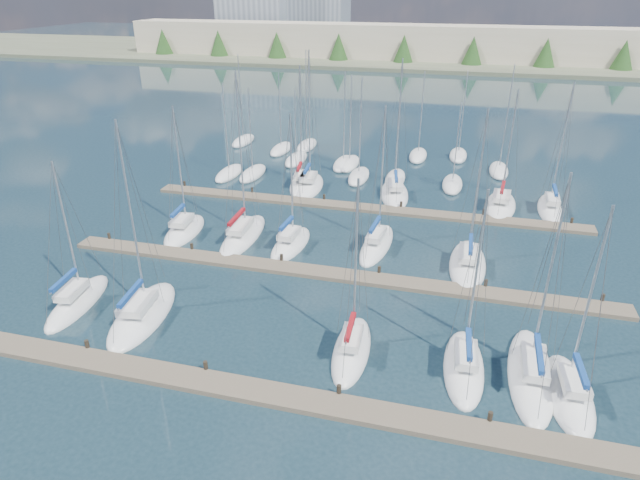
% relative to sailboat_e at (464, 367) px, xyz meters
% --- Properties ---
extents(ground, '(400.00, 400.00, 0.00)m').
position_rel_sailboat_e_xyz_m(ground, '(-10.64, 52.90, -0.19)').
color(ground, '#1F343E').
rests_on(ground, ground).
extents(dock_near, '(44.00, 1.93, 1.10)m').
position_rel_sailboat_e_xyz_m(dock_near, '(-10.64, -5.09, -0.03)').
color(dock_near, '#6B5E4C').
rests_on(dock_near, ground).
extents(dock_mid, '(44.00, 1.93, 1.10)m').
position_rel_sailboat_e_xyz_m(dock_mid, '(-10.64, 8.91, -0.03)').
color(dock_mid, '#6B5E4C').
rests_on(dock_mid, ground).
extents(dock_far, '(44.00, 1.93, 1.10)m').
position_rel_sailboat_e_xyz_m(dock_far, '(-10.64, 22.91, -0.03)').
color(dock_far, '#6B5E4C').
rests_on(dock_far, ground).
extents(sailboat_e, '(2.66, 7.43, 11.90)m').
position_rel_sailboat_e_xyz_m(sailboat_e, '(0.00, 0.00, 0.00)').
color(sailboat_e, white).
rests_on(sailboat_e, ground).
extents(sailboat_h, '(3.44, 7.36, 12.17)m').
position_rel_sailboat_e_xyz_m(sailboat_h, '(-25.19, 13.28, -0.01)').
color(sailboat_h, white).
rests_on(sailboat_h, ground).
extents(sailboat_r, '(2.71, 8.13, 13.23)m').
position_rel_sailboat_e_xyz_m(sailboat_r, '(7.91, 27.41, 0.00)').
color(sailboat_r, white).
rests_on(sailboat_r, ground).
extents(sailboat_g, '(2.76, 7.11, 11.97)m').
position_rel_sailboat_e_xyz_m(sailboat_g, '(5.68, -0.89, 0.00)').
color(sailboat_g, white).
rests_on(sailboat_g, ground).
extents(sailboat_n, '(3.41, 7.82, 13.74)m').
position_rel_sailboat_e_xyz_m(sailboat_n, '(-18.44, 28.00, 0.01)').
color(sailboat_n, white).
rests_on(sailboat_n, ground).
extents(sailboat_c, '(4.32, 8.92, 14.19)m').
position_rel_sailboat_e_xyz_m(sailboat_c, '(-21.46, 0.10, -0.01)').
color(sailboat_c, white).
rests_on(sailboat_c, ground).
extents(sailboat_l, '(2.97, 8.87, 13.32)m').
position_rel_sailboat_e_xyz_m(sailboat_l, '(0.04, 13.24, -0.01)').
color(sailboat_l, white).
rests_on(sailboat_l, ground).
extents(sailboat_o, '(3.82, 8.49, 15.28)m').
position_rel_sailboat_e_xyz_m(sailboat_o, '(-17.39, 27.67, 0.00)').
color(sailboat_o, white).
rests_on(sailboat_o, ground).
extents(sailboat_a, '(3.29, 7.86, 11.14)m').
position_rel_sailboat_e_xyz_m(sailboat_a, '(-26.80, 0.33, -0.01)').
color(sailboat_a, white).
rests_on(sailboat_a, ground).
extents(sailboat_i, '(2.98, 9.46, 15.13)m').
position_rel_sailboat_e_xyz_m(sailboat_i, '(-19.57, 13.61, 0.00)').
color(sailboat_i, white).
rests_on(sailboat_i, ground).
extents(sailboat_k, '(2.88, 8.49, 12.78)m').
position_rel_sailboat_e_xyz_m(sailboat_k, '(-7.65, 14.90, 0.00)').
color(sailboat_k, white).
rests_on(sailboat_k, ground).
extents(sailboat_j, '(2.88, 7.21, 12.14)m').
position_rel_sailboat_e_xyz_m(sailboat_j, '(-14.91, 13.11, -0.00)').
color(sailboat_j, white).
rests_on(sailboat_j, ground).
extents(sailboat_p, '(4.33, 9.16, 14.77)m').
position_rel_sailboat_e_xyz_m(sailboat_p, '(-7.80, 27.66, -0.00)').
color(sailboat_p, white).
rests_on(sailboat_p, ground).
extents(sailboat_f, '(2.79, 9.17, 12.98)m').
position_rel_sailboat_e_xyz_m(sailboat_f, '(3.78, 0.34, -0.01)').
color(sailboat_f, white).
rests_on(sailboat_f, ground).
extents(sailboat_d, '(2.57, 7.23, 11.94)m').
position_rel_sailboat_e_xyz_m(sailboat_d, '(-6.77, -0.09, 0.00)').
color(sailboat_d, white).
rests_on(sailboat_d, ground).
extents(sailboat_q, '(3.96, 8.85, 12.38)m').
position_rel_sailboat_e_xyz_m(sailboat_q, '(3.08, 27.00, -0.02)').
color(sailboat_q, white).
rests_on(sailboat_q, ground).
extents(distant_boats, '(36.93, 20.75, 13.30)m').
position_rel_sailboat_e_xyz_m(distant_boats, '(-14.98, 36.66, 0.11)').
color(distant_boats, '#9EA0A5').
rests_on(distant_boats, ground).
extents(shoreline, '(400.00, 60.00, 38.00)m').
position_rel_sailboat_e_xyz_m(shoreline, '(-23.93, 142.67, 7.26)').
color(shoreline, '#666B51').
rests_on(shoreline, ground).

